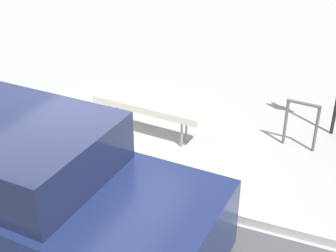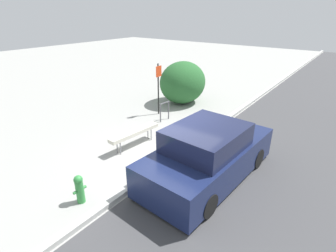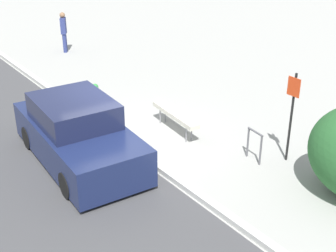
{
  "view_description": "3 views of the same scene",
  "coord_description": "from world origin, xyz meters",
  "px_view_note": "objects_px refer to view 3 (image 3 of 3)",
  "views": [
    {
      "loc": [
        3.28,
        -4.83,
        4.02
      ],
      "look_at": [
        0.98,
        0.65,
        0.8
      ],
      "focal_mm": 50.0,
      "sensor_mm": 36.0,
      "label": 1
    },
    {
      "loc": [
        -5.66,
        -4.21,
        4.39
      ],
      "look_at": [
        0.86,
        0.63,
        0.79
      ],
      "focal_mm": 28.0,
      "sensor_mm": 36.0,
      "label": 2
    },
    {
      "loc": [
        9.73,
        -5.64,
        5.85
      ],
      "look_at": [
        1.08,
        0.68,
        0.76
      ],
      "focal_mm": 50.0,
      "sensor_mm": 36.0,
      "label": 3
    }
  ],
  "objects_px": {
    "bike_rack": "(254,143)",
    "pedestrian": "(64,31)",
    "parked_car_near": "(78,135)",
    "bench": "(175,115)",
    "sign_post": "(292,110)",
    "fire_hydrant": "(95,94)"
  },
  "relations": [
    {
      "from": "bike_rack",
      "to": "parked_car_near",
      "type": "bearing_deg",
      "value": -126.71
    },
    {
      "from": "sign_post",
      "to": "pedestrian",
      "type": "distance_m",
      "value": 12.17
    },
    {
      "from": "sign_post",
      "to": "pedestrian",
      "type": "xyz_separation_m",
      "value": [
        -12.15,
        -0.37,
        -0.46
      ]
    },
    {
      "from": "bench",
      "to": "fire_hydrant",
      "type": "height_order",
      "value": "fire_hydrant"
    },
    {
      "from": "sign_post",
      "to": "fire_hydrant",
      "type": "relative_size",
      "value": 3.01
    },
    {
      "from": "sign_post",
      "to": "parked_car_near",
      "type": "height_order",
      "value": "sign_post"
    },
    {
      "from": "bench",
      "to": "parked_car_near",
      "type": "bearing_deg",
      "value": -87.06
    },
    {
      "from": "sign_post",
      "to": "fire_hydrant",
      "type": "xyz_separation_m",
      "value": [
        -5.91,
        -2.22,
        -0.98
      ]
    },
    {
      "from": "bench",
      "to": "fire_hydrant",
      "type": "relative_size",
      "value": 2.67
    },
    {
      "from": "bike_rack",
      "to": "pedestrian",
      "type": "height_order",
      "value": "pedestrian"
    },
    {
      "from": "pedestrian",
      "to": "fire_hydrant",
      "type": "bearing_deg",
      "value": 15.21
    },
    {
      "from": "bench",
      "to": "pedestrian",
      "type": "relative_size",
      "value": 1.19
    },
    {
      "from": "bike_rack",
      "to": "pedestrian",
      "type": "distance_m",
      "value": 11.7
    },
    {
      "from": "bench",
      "to": "pedestrian",
      "type": "distance_m",
      "value": 9.25
    },
    {
      "from": "pedestrian",
      "to": "bench",
      "type": "bearing_deg",
      "value": 26.07
    },
    {
      "from": "parked_car_near",
      "to": "bike_rack",
      "type": "bearing_deg",
      "value": 57.0
    },
    {
      "from": "fire_hydrant",
      "to": "pedestrian",
      "type": "relative_size",
      "value": 0.44
    },
    {
      "from": "parked_car_near",
      "to": "bench",
      "type": "bearing_deg",
      "value": 91.14
    },
    {
      "from": "pedestrian",
      "to": "parked_car_near",
      "type": "xyz_separation_m",
      "value": [
        9.07,
        -3.83,
        -0.21
      ]
    },
    {
      "from": "sign_post",
      "to": "bike_rack",
      "type": "bearing_deg",
      "value": -124.16
    },
    {
      "from": "bench",
      "to": "bike_rack",
      "type": "xyz_separation_m",
      "value": [
        2.49,
        0.59,
        -0.02
      ]
    },
    {
      "from": "bike_rack",
      "to": "parked_car_near",
      "type": "relative_size",
      "value": 0.18
    }
  ]
}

